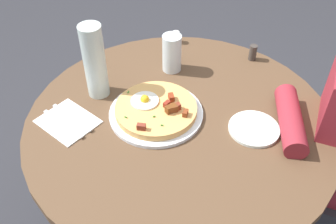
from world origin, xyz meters
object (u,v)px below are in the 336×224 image
bread_plate (254,129)px  water_bottle (95,62)px  breakfast_pizza (156,109)px  knife (72,117)px  water_glass (172,53)px  pepper_shaker (253,53)px  dining_table (179,155)px  salt_shaker (176,37)px  pizza_plate (156,113)px  fork (63,124)px

bread_plate → water_bottle: 0.54m
breakfast_pizza → bread_plate: bearing=-171.3°
breakfast_pizza → knife: (0.24, 0.12, -0.02)m
knife → water_glass: 0.41m
water_bottle → pepper_shaker: (-0.44, -0.38, -0.10)m
breakfast_pizza → pepper_shaker: 0.47m
breakfast_pizza → pepper_shaker: bearing=-117.5°
dining_table → salt_shaker: size_ratio=20.90×
dining_table → pizza_plate: bearing=7.1°
salt_shaker → dining_table: bearing=112.6°
bread_plate → dining_table: bearing=9.4°
water_bottle → salt_shaker: size_ratio=5.48×
pizza_plate → water_glass: size_ratio=2.16×
dining_table → water_glass: water_glass is taller
breakfast_pizza → pepper_shaker: size_ratio=4.33×
salt_shaker → pepper_shaker: pepper_shaker is taller
knife → pepper_shaker: size_ratio=3.02×
pizza_plate → knife: bearing=26.0°
dining_table → bread_plate: bearing=-170.6°
dining_table → breakfast_pizza: bearing=6.9°
salt_shaker → pepper_shaker: 0.31m
dining_table → pepper_shaker: (-0.14, -0.40, 0.20)m
knife → water_glass: water_glass is taller
knife → water_glass: bearing=79.9°
fork → salt_shaker: bearing=93.0°
water_bottle → salt_shaker: bearing=-108.2°
pizza_plate → water_bottle: water_bottle is taller
dining_table → fork: bearing=26.1°
breakfast_pizza → fork: breakfast_pizza is taller
bread_plate → pepper_shaker: bearing=-76.6°
bread_plate → fork: bread_plate is taller
knife → salt_shaker: 0.55m
pizza_plate → pepper_shaker: bearing=-117.5°
water_bottle → salt_shaker: water_bottle is taller
pizza_plate → water_glass: (0.04, -0.25, 0.06)m
water_bottle → water_glass: bearing=-129.6°
water_bottle → knife: bearing=84.0°
pizza_plate → water_bottle: size_ratio=1.17×
bread_plate → fork: bearing=19.7°
dining_table → water_bottle: water_bottle is taller
fork → salt_shaker: size_ratio=3.88×
fork → salt_shaker: (-0.15, -0.57, 0.02)m
breakfast_pizza → water_glass: (0.04, -0.25, 0.04)m
dining_table → pepper_shaker: 0.47m
knife → salt_shaker: salt_shaker is taller
fork → water_glass: size_ratio=1.31×
water_bottle → pizza_plate: bearing=172.4°
pizza_plate → knife: (0.24, 0.12, 0.00)m
water_glass → water_bottle: (0.18, 0.22, 0.06)m
pizza_plate → water_bottle: bearing=-7.6°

